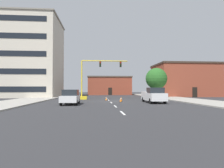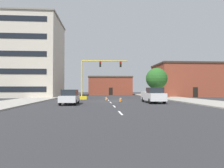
% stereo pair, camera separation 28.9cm
% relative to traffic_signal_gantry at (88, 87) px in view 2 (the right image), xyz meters
% --- Properties ---
extents(ground_plane, '(160.00, 160.00, 0.00)m').
position_rel_traffic_signal_gantry_xyz_m(ground_plane, '(3.37, -5.29, -2.23)').
color(ground_plane, '#2D2D30').
extents(sidewalk_left, '(6.00, 56.00, 0.14)m').
position_rel_traffic_signal_gantry_xyz_m(sidewalk_left, '(-9.15, 2.71, -2.16)').
color(sidewalk_left, '#9E998E').
rests_on(sidewalk_left, ground_plane).
extents(sidewalk_right, '(6.00, 56.00, 0.14)m').
position_rel_traffic_signal_gantry_xyz_m(sidewalk_right, '(15.90, 2.71, -2.16)').
color(sidewalk_right, '#9E998E').
rests_on(sidewalk_right, ground_plane).
extents(lane_stripe_seg_0, '(0.16, 2.40, 0.01)m').
position_rel_traffic_signal_gantry_xyz_m(lane_stripe_seg_0, '(3.37, -19.29, -2.23)').
color(lane_stripe_seg_0, silver).
rests_on(lane_stripe_seg_0, ground_plane).
extents(lane_stripe_seg_1, '(0.16, 2.40, 0.01)m').
position_rel_traffic_signal_gantry_xyz_m(lane_stripe_seg_1, '(3.37, -13.79, -2.23)').
color(lane_stripe_seg_1, silver).
rests_on(lane_stripe_seg_1, ground_plane).
extents(lane_stripe_seg_2, '(0.16, 2.40, 0.01)m').
position_rel_traffic_signal_gantry_xyz_m(lane_stripe_seg_2, '(3.37, -8.29, -2.23)').
color(lane_stripe_seg_2, silver).
rests_on(lane_stripe_seg_2, ground_plane).
extents(lane_stripe_seg_3, '(0.16, 2.40, 0.01)m').
position_rel_traffic_signal_gantry_xyz_m(lane_stripe_seg_3, '(3.37, -2.79, -2.23)').
color(lane_stripe_seg_3, silver).
rests_on(lane_stripe_seg_3, ground_plane).
extents(lane_stripe_seg_4, '(0.16, 2.40, 0.01)m').
position_rel_traffic_signal_gantry_xyz_m(lane_stripe_seg_4, '(3.37, 2.71, -2.23)').
color(lane_stripe_seg_4, silver).
rests_on(lane_stripe_seg_4, ground_plane).
extents(building_tall_left, '(14.02, 13.48, 17.79)m').
position_rel_traffic_signal_gantry_xyz_m(building_tall_left, '(-14.02, 11.54, 6.67)').
color(building_tall_left, beige).
rests_on(building_tall_left, ground_plane).
extents(building_brick_center, '(13.36, 7.63, 5.67)m').
position_rel_traffic_signal_gantry_xyz_m(building_brick_center, '(5.45, 26.31, 0.61)').
color(building_brick_center, brown).
rests_on(building_brick_center, ground_plane).
extents(building_row_right, '(14.11, 10.39, 7.90)m').
position_rel_traffic_signal_gantry_xyz_m(building_row_right, '(22.96, 11.96, 1.72)').
color(building_row_right, brown).
rests_on(building_row_right, ground_plane).
extents(traffic_signal_gantry, '(8.91, 1.20, 6.83)m').
position_rel_traffic_signal_gantry_xyz_m(traffic_signal_gantry, '(0.00, 0.00, 0.00)').
color(traffic_signal_gantry, yellow).
rests_on(traffic_signal_gantry, ground_plane).
extents(tree_right_mid, '(4.22, 4.22, 5.99)m').
position_rel_traffic_signal_gantry_xyz_m(tree_right_mid, '(13.26, 3.51, 1.63)').
color(tree_right_mid, brown).
rests_on(tree_right_mid, ground_plane).
extents(pickup_truck_white, '(2.05, 5.41, 1.99)m').
position_rel_traffic_signal_gantry_xyz_m(pickup_truck_white, '(8.89, -8.99, -1.26)').
color(pickup_truck_white, white).
rests_on(pickup_truck_white, ground_plane).
extents(sedan_white_near_left, '(1.89, 4.51, 1.74)m').
position_rel_traffic_signal_gantry_xyz_m(sedan_white_near_left, '(-1.61, -10.90, -1.35)').
color(sedan_white_near_left, white).
rests_on(sedan_white_near_left, ground_plane).
extents(traffic_cone_roadside_a, '(0.36, 0.36, 0.62)m').
position_rel_traffic_signal_gantry_xyz_m(traffic_cone_roadside_a, '(4.75, -7.20, -1.93)').
color(traffic_cone_roadside_a, black).
rests_on(traffic_cone_roadside_a, ground_plane).
extents(traffic_cone_roadside_b, '(0.36, 0.36, 0.64)m').
position_rel_traffic_signal_gantry_xyz_m(traffic_cone_roadside_b, '(5.01, -5.94, -1.92)').
color(traffic_cone_roadside_b, black).
rests_on(traffic_cone_roadside_b, ground_plane).
extents(traffic_cone_roadside_c, '(0.36, 0.36, 0.63)m').
position_rel_traffic_signal_gantry_xyz_m(traffic_cone_roadside_c, '(2.96, -3.52, -1.93)').
color(traffic_cone_roadside_c, black).
rests_on(traffic_cone_roadside_c, ground_plane).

